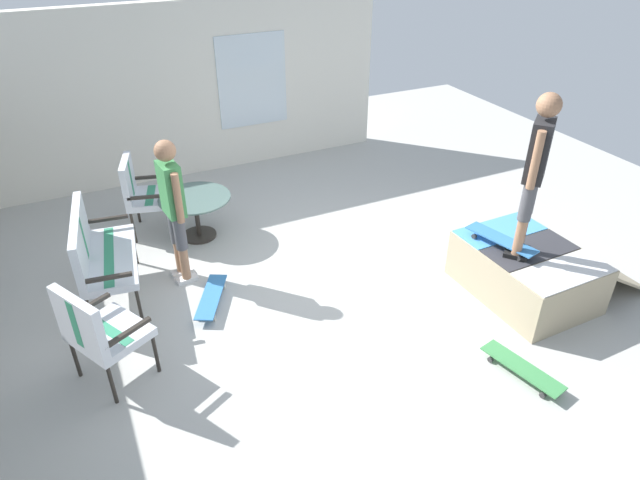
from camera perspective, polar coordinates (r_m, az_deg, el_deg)
ground_plane at (r=6.37m, az=1.63°, el=-5.12°), size 12.00×12.00×0.10m
house_facade at (r=8.88m, az=-12.74°, el=14.72°), size 0.23×6.00×2.57m
skate_ramp at (r=6.51m, az=20.51°, el=-2.93°), size 1.42×1.82×0.57m
patio_bench at (r=6.29m, az=-21.98°, el=-0.95°), size 1.31×0.70×1.02m
patio_chair_near_house at (r=7.43m, az=-17.96°, el=4.95°), size 0.74×0.69×1.02m
patio_chair_by_wall at (r=5.20m, az=-21.99°, el=-8.44°), size 0.81×0.78×1.02m
patio_table at (r=7.23m, az=-12.59°, el=3.15°), size 0.90×0.90×0.57m
person_watching at (r=6.17m, az=-14.82°, el=3.75°), size 0.48×0.27×1.69m
person_skater at (r=5.76m, az=21.23°, el=7.10°), size 0.36×0.39×1.71m
skateboard_by_bench at (r=6.15m, az=-11.08°, el=-5.76°), size 0.80×0.55×0.10m
skateboard_spare at (r=5.55m, az=20.00°, el=-12.25°), size 0.82×0.37×0.10m
skateboard_on_ramp at (r=6.23m, az=18.05°, el=0.01°), size 0.82×0.39×0.10m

